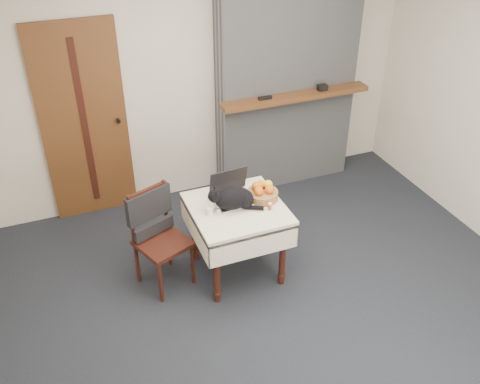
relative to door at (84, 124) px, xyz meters
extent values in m
plane|color=black|center=(1.20, -1.97, -1.00)|extent=(4.50, 4.50, 0.00)
cube|color=beige|center=(1.20, 0.03, 0.30)|extent=(4.50, 0.02, 2.60)
cube|color=brown|center=(0.00, 0.00, 0.00)|extent=(0.82, 0.05, 2.00)
cube|color=black|center=(0.00, -0.03, 0.00)|extent=(0.06, 0.01, 1.70)
cylinder|color=black|center=(0.32, -0.04, 0.00)|extent=(0.04, 0.06, 0.04)
cube|color=gray|center=(2.10, -0.12, 0.30)|extent=(1.50, 0.30, 2.60)
cube|color=brown|center=(2.10, -0.36, 0.10)|extent=(1.62, 0.18, 0.05)
cube|color=black|center=(1.75, -0.36, 0.14)|extent=(0.14, 0.04, 0.03)
cube|color=black|center=(2.40, -0.36, 0.16)|extent=(0.10, 0.07, 0.06)
cylinder|color=black|center=(0.72, -1.76, -0.68)|extent=(0.06, 0.06, 0.64)
sphere|color=black|center=(0.72, -1.76, -0.92)|extent=(0.07, 0.07, 0.07)
cylinder|color=black|center=(1.32, -1.76, -0.68)|extent=(0.06, 0.06, 0.64)
sphere|color=black|center=(1.32, -1.76, -0.92)|extent=(0.07, 0.07, 0.07)
cylinder|color=black|center=(0.72, -1.16, -0.68)|extent=(0.06, 0.06, 0.64)
sphere|color=black|center=(0.72, -1.16, -0.92)|extent=(0.07, 0.07, 0.07)
cylinder|color=black|center=(1.32, -1.16, -0.68)|extent=(0.06, 0.06, 0.64)
sphere|color=black|center=(1.32, -1.16, -0.92)|extent=(0.07, 0.07, 0.07)
cube|color=white|center=(1.02, -1.46, -0.33)|extent=(0.78, 0.78, 0.06)
cube|color=white|center=(1.02, -1.85, -0.44)|extent=(0.78, 0.01, 0.22)
cube|color=white|center=(1.02, -1.08, -0.44)|extent=(0.78, 0.01, 0.22)
cube|color=white|center=(0.63, -1.46, -0.44)|extent=(0.01, 0.78, 0.22)
cube|color=white|center=(1.40, -1.46, -0.44)|extent=(0.01, 0.78, 0.22)
cube|color=#B7B7BC|center=(1.03, -1.39, -0.29)|extent=(0.36, 0.27, 0.02)
cube|color=black|center=(1.03, -1.39, -0.28)|extent=(0.30, 0.18, 0.00)
cube|color=black|center=(1.02, -1.25, -0.16)|extent=(0.35, 0.09, 0.24)
cube|color=#AEC9FF|center=(1.02, -1.25, -0.16)|extent=(0.32, 0.08, 0.21)
ellipsoid|color=black|center=(0.98, -1.47, -0.20)|extent=(0.33, 0.22, 0.20)
ellipsoid|color=black|center=(1.07, -1.48, -0.22)|extent=(0.18, 0.20, 0.16)
sphere|color=black|center=(0.82, -1.45, -0.15)|extent=(0.13, 0.13, 0.11)
ellipsoid|color=white|center=(0.79, -1.44, -0.18)|extent=(0.06, 0.06, 0.05)
ellipsoid|color=white|center=(0.85, -1.45, -0.24)|extent=(0.06, 0.07, 0.08)
cone|color=black|center=(0.83, -1.48, -0.10)|extent=(0.04, 0.05, 0.05)
cone|color=black|center=(0.84, -1.42, -0.10)|extent=(0.04, 0.05, 0.05)
cylinder|color=black|center=(1.13, -1.55, -0.28)|extent=(0.17, 0.11, 0.03)
sphere|color=white|center=(0.84, -1.49, -0.28)|extent=(0.04, 0.04, 0.04)
sphere|color=white|center=(0.85, -1.41, -0.28)|extent=(0.04, 0.04, 0.04)
cylinder|color=white|center=(0.77, -1.48, -0.27)|extent=(0.06, 0.06, 0.07)
cylinder|color=#A23E13|center=(1.26, -1.60, -0.27)|extent=(0.03, 0.03, 0.05)
cylinder|color=silver|center=(1.26, -1.60, -0.24)|extent=(0.03, 0.03, 0.01)
cylinder|color=#AB7A45|center=(1.27, -1.43, -0.26)|extent=(0.27, 0.27, 0.07)
sphere|color=orange|center=(1.21, -1.46, -0.19)|extent=(0.08, 0.08, 0.08)
sphere|color=orange|center=(1.31, -1.47, -0.19)|extent=(0.08, 0.08, 0.08)
sphere|color=orange|center=(1.27, -1.37, -0.19)|extent=(0.08, 0.08, 0.08)
sphere|color=yellow|center=(1.33, -1.39, -0.19)|extent=(0.08, 0.08, 0.08)
sphere|color=orange|center=(1.22, -1.38, -0.19)|extent=(0.08, 0.08, 0.08)
cube|color=black|center=(1.15, -1.40, -0.30)|extent=(0.14, 0.02, 0.01)
cube|color=black|center=(0.38, -1.37, -0.57)|extent=(0.52, 0.52, 0.04)
cylinder|color=black|center=(0.28, -1.59, -0.79)|extent=(0.03, 0.03, 0.43)
cylinder|color=black|center=(0.60, -1.47, -0.79)|extent=(0.03, 0.03, 0.43)
cylinder|color=black|center=(0.15, -1.27, -0.79)|extent=(0.03, 0.03, 0.43)
cylinder|color=black|center=(0.47, -1.15, -0.79)|extent=(0.03, 0.03, 0.43)
cylinder|color=black|center=(0.15, -1.27, -0.33)|extent=(0.03, 0.03, 0.48)
cylinder|color=black|center=(0.47, -1.15, -0.33)|extent=(0.03, 0.03, 0.48)
cube|color=black|center=(0.31, -1.21, -0.24)|extent=(0.33, 0.15, 0.27)
cube|color=black|center=(0.32, -1.22, -0.26)|extent=(0.41, 0.21, 0.27)
camera|label=1|loc=(-0.33, -4.93, 2.25)|focal=40.00mm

